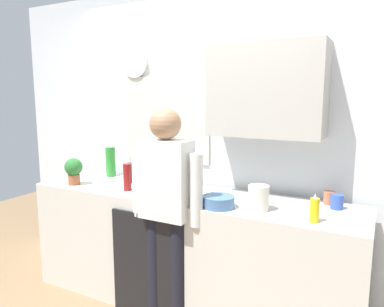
% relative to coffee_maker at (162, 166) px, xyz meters
% --- Properties ---
extents(kitchen_counter, '(2.65, 0.64, 0.92)m').
position_rel_coffee_maker_xyz_m(kitchen_counter, '(0.38, -0.24, -0.61)').
color(kitchen_counter, beige).
rests_on(kitchen_counter, ground_plane).
extents(dishwasher_panel, '(0.56, 0.02, 0.83)m').
position_rel_coffee_maker_xyz_m(dishwasher_panel, '(0.20, -0.58, -0.65)').
color(dishwasher_panel, black).
rests_on(dishwasher_panel, ground_plane).
extents(back_wall_assembly, '(4.25, 0.42, 2.60)m').
position_rel_coffee_maker_xyz_m(back_wall_assembly, '(0.45, 0.16, 0.30)').
color(back_wall_assembly, silver).
rests_on(back_wall_assembly, ground_plane).
extents(coffee_maker, '(0.20, 0.20, 0.33)m').
position_rel_coffee_maker_xyz_m(coffee_maker, '(0.00, 0.00, 0.00)').
color(coffee_maker, black).
rests_on(coffee_maker, kitchen_counter).
extents(bottle_clear_soda, '(0.09, 0.09, 0.28)m').
position_rel_coffee_maker_xyz_m(bottle_clear_soda, '(-0.56, -0.02, -0.01)').
color(bottle_clear_soda, '#2D8C33').
rests_on(bottle_clear_soda, kitchen_counter).
extents(bottle_dark_sauce, '(0.06, 0.06, 0.18)m').
position_rel_coffee_maker_xyz_m(bottle_dark_sauce, '(-0.23, -0.14, -0.06)').
color(bottle_dark_sauce, black).
rests_on(bottle_dark_sauce, kitchen_counter).
extents(bottle_red_vinegar, '(0.06, 0.06, 0.22)m').
position_rel_coffee_maker_xyz_m(bottle_red_vinegar, '(-0.10, -0.37, -0.04)').
color(bottle_red_vinegar, maroon).
rests_on(bottle_red_vinegar, kitchen_counter).
extents(cup_terracotta_mug, '(0.08, 0.08, 0.09)m').
position_rel_coffee_maker_xyz_m(cup_terracotta_mug, '(1.41, -0.00, -0.10)').
color(cup_terracotta_mug, '#B26647').
rests_on(cup_terracotta_mug, kitchen_counter).
extents(cup_blue_mug, '(0.08, 0.08, 0.10)m').
position_rel_coffee_maker_xyz_m(cup_blue_mug, '(1.47, -0.10, -0.10)').
color(cup_blue_mug, '#3351B2').
rests_on(cup_blue_mug, kitchen_counter).
extents(cup_yellow_cup, '(0.07, 0.07, 0.08)m').
position_rel_coffee_maker_xyz_m(cup_yellow_cup, '(0.49, -0.45, -0.10)').
color(cup_yellow_cup, yellow).
rests_on(cup_yellow_cup, kitchen_counter).
extents(mixing_bowl, '(0.22, 0.22, 0.08)m').
position_rel_coffee_maker_xyz_m(mixing_bowl, '(0.74, -0.44, -0.11)').
color(mixing_bowl, '#4C72A5').
rests_on(mixing_bowl, kitchen_counter).
extents(potted_plant, '(0.15, 0.15, 0.23)m').
position_rel_coffee_maker_xyz_m(potted_plant, '(-0.62, -0.43, -0.01)').
color(potted_plant, '#9E5638').
rests_on(potted_plant, kitchen_counter).
extents(dish_soap, '(0.06, 0.06, 0.18)m').
position_rel_coffee_maker_xyz_m(dish_soap, '(1.38, -0.44, -0.07)').
color(dish_soap, yellow).
rests_on(dish_soap, kitchen_counter).
extents(storage_canister, '(0.14, 0.14, 0.17)m').
position_rel_coffee_maker_xyz_m(storage_canister, '(1.00, -0.37, -0.06)').
color(storage_canister, silver).
rests_on(storage_canister, kitchen_counter).
extents(person_at_sink, '(0.57, 0.22, 1.60)m').
position_rel_coffee_maker_xyz_m(person_at_sink, '(0.38, -0.54, -0.12)').
color(person_at_sink, black).
rests_on(person_at_sink, ground_plane).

